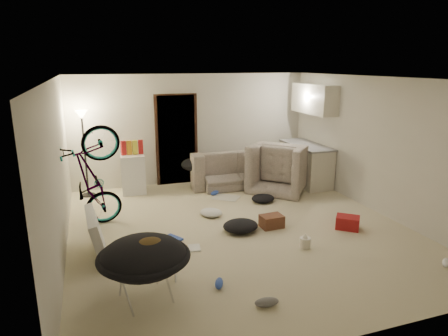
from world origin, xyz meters
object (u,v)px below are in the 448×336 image
object	(u,v)px
floor_lamp	(83,135)
bicycle	(94,201)
tv_box	(97,235)
kitchen_counter	(306,164)
armchair	(283,172)
mini_fridge	(133,174)
drink_case_b	(348,222)
sofa	(234,171)
juicer	(305,242)
saucer_chair	(144,264)
drink_case_a	(272,221)

from	to	relation	value
floor_lamp	bicycle	xyz separation A→B (m)	(0.10, -1.79, -0.83)
tv_box	kitchen_counter	bearing A→B (deg)	23.21
armchair	tv_box	world-z (taller)	armchair
mini_fridge	armchair	bearing A→B (deg)	-10.13
drink_case_b	sofa	bearing A→B (deg)	146.02
armchair	floor_lamp	bearing A→B (deg)	33.43
kitchen_counter	tv_box	world-z (taller)	kitchen_counter
tv_box	juicer	world-z (taller)	tv_box
tv_box	juicer	bearing A→B (deg)	-16.58
sofa	saucer_chair	xyz separation A→B (m)	(-2.62, -4.06, 0.15)
drink_case_a	juicer	distance (m)	0.90
floor_lamp	armchair	world-z (taller)	floor_lamp
armchair	saucer_chair	distance (m)	4.89
tv_box	drink_case_b	size ratio (longest dim) A/B	2.64
armchair	tv_box	distance (m)	4.52
tv_box	juicer	xyz separation A→B (m)	(2.99, -0.75, -0.23)
armchair	drink_case_b	xyz separation A→B (m)	(0.02, -2.39, -0.28)
juicer	tv_box	bearing A→B (deg)	165.92
armchair	drink_case_b	world-z (taller)	armchair
kitchen_counter	sofa	size ratio (longest dim) A/B	0.72
floor_lamp	kitchen_counter	xyz separation A→B (m)	(4.83, -0.65, -0.87)
floor_lamp	bicycle	world-z (taller)	floor_lamp
tv_box	drink_case_b	distance (m)	4.07
mini_fridge	drink_case_a	distance (m)	3.37
kitchen_counter	armchair	distance (m)	0.74
floor_lamp	drink_case_a	xyz separation A→B (m)	(2.95, -2.79, -1.20)
kitchen_counter	saucer_chair	world-z (taller)	kitchen_counter
sofa	drink_case_b	xyz separation A→B (m)	(0.93, -3.06, -0.19)
kitchen_counter	sofa	xyz separation A→B (m)	(-1.61, 0.45, -0.14)
sofa	juicer	bearing A→B (deg)	89.17
bicycle	saucer_chair	xyz separation A→B (m)	(0.50, -2.47, -0.02)
armchair	mini_fridge	xyz separation A→B (m)	(-3.18, 0.77, 0.03)
mini_fridge	tv_box	size ratio (longest dim) A/B	0.84
mini_fridge	drink_case_a	xyz separation A→B (m)	(2.01, -2.69, -0.31)
bicycle	drink_case_b	distance (m)	4.32
sofa	saucer_chair	bearing A→B (deg)	58.52
bicycle	saucer_chair	bearing A→B (deg)	-174.64
kitchen_counter	sofa	bearing A→B (deg)	164.41
bicycle	kitchen_counter	bearing A→B (deg)	-82.43
sofa	saucer_chair	world-z (taller)	saucer_chair
sofa	kitchen_counter	bearing A→B (deg)	165.72
mini_fridge	drink_case_b	xyz separation A→B (m)	(3.20, -3.16, -0.31)
armchair	drink_case_b	distance (m)	2.40
bicycle	drink_case_b	xyz separation A→B (m)	(4.05, -1.47, -0.36)
drink_case_b	juicer	bearing A→B (deg)	-119.45
saucer_chair	floor_lamp	bearing A→B (deg)	97.98
floor_lamp	sofa	bearing A→B (deg)	-3.56
saucer_chair	drink_case_a	world-z (taller)	saucer_chair
sofa	mini_fridge	bearing A→B (deg)	-1.20
bicycle	juicer	size ratio (longest dim) A/B	7.53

